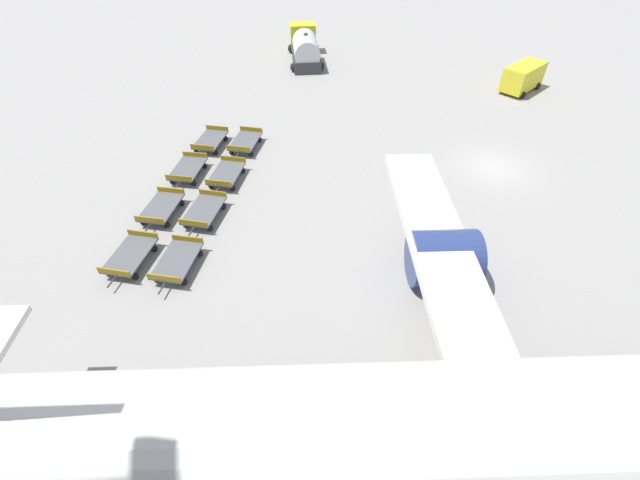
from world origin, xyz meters
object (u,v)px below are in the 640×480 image
Objects in this scene: service_van at (523,77)px; baggage_dolly_row_near_col_a at (210,141)px; baggage_dolly_row_near_col_b at (188,169)px; fuel_tanker_primary at (305,49)px; baggage_dolly_row_mid_a_col_d at (177,261)px; baggage_dolly_row_near_col_c at (161,208)px; baggage_dolly_row_near_col_d at (130,256)px; baggage_dolly_row_mid_a_col_b at (227,174)px; airplane at (551,438)px; baggage_dolly_row_mid_a_col_a at (245,142)px; baggage_dolly_row_mid_a_col_c at (204,211)px.

baggage_dolly_row_near_col_a is at bearing -62.38° from service_van.
fuel_tanker_primary is at bearing 167.33° from baggage_dolly_row_near_col_b.
baggage_dolly_row_near_col_c is at bearing -149.10° from baggage_dolly_row_mid_a_col_d.
baggage_dolly_row_near_col_d is 1.00× the size of baggage_dolly_row_mid_a_col_b.
baggage_dolly_row_near_col_c is at bearing -35.56° from baggage_dolly_row_mid_a_col_b.
baggage_dolly_row_near_col_d and baggage_dolly_row_mid_a_col_d have the same top height.
baggage_dolly_row_near_col_b is (-16.75, -17.27, -2.68)m from airplane.
baggage_dolly_row_mid_a_col_a is 1.00× the size of baggage_dolly_row_mid_a_col_d.
baggage_dolly_row_near_col_d is 2.54m from baggage_dolly_row_mid_a_col_d.
baggage_dolly_row_mid_a_col_d is (12.20, 2.02, 0.00)m from baggage_dolly_row_near_col_a.
fuel_tanker_primary is 20.72m from service_van.
fuel_tanker_primary is at bearing 175.23° from baggage_dolly_row_mid_a_col_d.
fuel_tanker_primary is 2.19× the size of baggage_dolly_row_mid_a_col_a.
baggage_dolly_row_near_col_b is 1.00× the size of baggage_dolly_row_near_col_c.
service_van is 1.25× the size of baggage_dolly_row_mid_a_col_d.
baggage_dolly_row_mid_a_col_d is at bearing 15.80° from baggage_dolly_row_near_col_b.
baggage_dolly_row_mid_a_col_a is (-20.71, -14.39, -2.68)m from airplane.
fuel_tanker_primary is 2.20× the size of baggage_dolly_row_near_col_c.
baggage_dolly_row_near_col_c and baggage_dolly_row_mid_a_col_b have the same top height.
baggage_dolly_row_near_col_d is at bearing -32.98° from baggage_dolly_row_mid_a_col_c.
baggage_dolly_row_near_col_a is 12.37m from baggage_dolly_row_mid_a_col_d.
baggage_dolly_row_mid_a_col_a is (-12.17, 3.06, 0.00)m from baggage_dolly_row_near_col_d.
baggage_dolly_row_near_col_d is 1.00× the size of baggage_dolly_row_mid_a_col_c.
airplane is 26.81m from baggage_dolly_row_near_col_a.
baggage_dolly_row_near_col_b is at bearing -95.66° from baggage_dolly_row_mid_a_col_b.
baggage_dolly_row_near_col_c is at bearing -125.85° from airplane.
baggage_dolly_row_mid_a_col_b is at bearing 176.50° from baggage_dolly_row_mid_a_col_c.
baggage_dolly_row_near_col_b is 1.00× the size of baggage_dolly_row_mid_a_col_d.
fuel_tanker_primary is 2.20× the size of baggage_dolly_row_mid_a_col_d.
baggage_dolly_row_near_col_a is 1.00× the size of baggage_dolly_row_mid_a_col_c.
baggage_dolly_row_mid_a_col_d is (0.13, 2.54, 0.00)m from baggage_dolly_row_near_col_d.
service_van is 1.25× the size of baggage_dolly_row_mid_a_col_b.
airplane is at bearing 60.57° from baggage_dolly_row_mid_a_col_d.
fuel_tanker_primary reaches higher than baggage_dolly_row_near_col_a.
service_van reaches higher than baggage_dolly_row_near_col_c.
airplane is 21.63m from baggage_dolly_row_near_col_c.
airplane is 11.13× the size of baggage_dolly_row_mid_a_col_c.
service_van reaches higher than baggage_dolly_row_near_col_d.
baggage_dolly_row_near_col_c is 1.00× the size of baggage_dolly_row_near_col_d.
airplane reaches higher than fuel_tanker_primary.
service_van is at bearing 129.82° from baggage_dolly_row_near_col_c.
fuel_tanker_primary is at bearing 174.29° from baggage_dolly_row_mid_a_col_b.
baggage_dolly_row_near_col_b and baggage_dolly_row_mid_a_col_d have the same top height.
airplane is 11.17× the size of baggage_dolly_row_mid_a_col_b.
baggage_dolly_row_near_col_b is at bearing 178.23° from baggage_dolly_row_near_col_c.
baggage_dolly_row_mid_a_col_d is at bearing -119.43° from airplane.
service_van is at bearing 127.34° from baggage_dolly_row_mid_a_col_b.
baggage_dolly_row_mid_a_col_a and baggage_dolly_row_mid_a_col_c have the same top height.
airplane is at bearing 39.40° from baggage_dolly_row_near_col_a.
baggage_dolly_row_near_col_d is (4.03, -0.05, 0.00)m from baggage_dolly_row_near_col_c.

